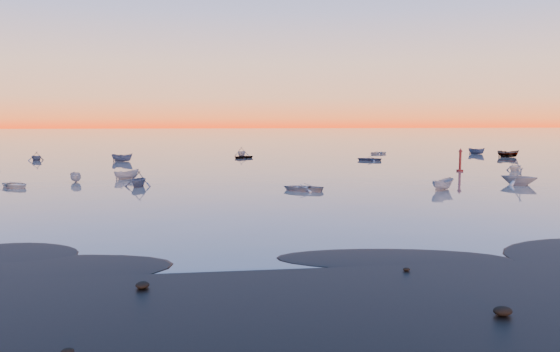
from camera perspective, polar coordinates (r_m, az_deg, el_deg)
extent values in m
plane|color=slate|center=(128.48, -4.14, 2.76)|extent=(600.00, 600.00, 0.00)
imported|color=silver|center=(63.67, -25.91, -1.09)|extent=(3.94, 3.86, 0.97)
imported|color=gray|center=(57.59, 16.62, -1.42)|extent=(3.25, 3.62, 1.19)
imported|color=gray|center=(65.25, 23.67, -0.83)|extent=(4.16, 4.04, 1.40)
cylinder|color=#470F0F|center=(79.14, 18.27, 0.51)|extent=(0.93, 0.93, 0.31)
cylinder|color=#470F0F|center=(79.03, 18.30, 1.44)|extent=(0.33, 0.33, 2.68)
cone|color=#470F0F|center=(78.93, 18.34, 2.60)|extent=(0.62, 0.62, 0.51)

